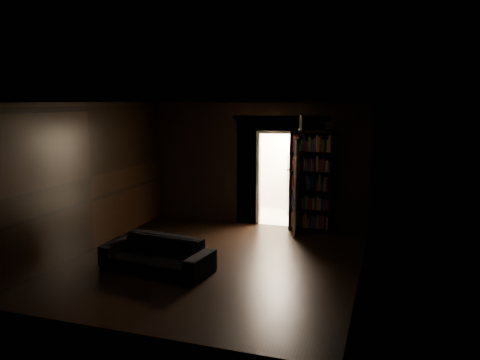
{
  "coord_description": "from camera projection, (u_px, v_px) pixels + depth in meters",
  "views": [
    {
      "loc": [
        2.89,
        -7.43,
        2.82
      ],
      "look_at": [
        0.18,
        0.9,
        1.34
      ],
      "focal_mm": 35.0,
      "sensor_mm": 36.0,
      "label": 1
    }
  ],
  "objects": [
    {
      "name": "sofa",
      "position": [
        157.0,
        249.0,
        7.84
      ],
      "size": [
        1.99,
        1.06,
        0.73
      ],
      "primitive_type": "imported",
      "rotation": [
        0.0,
        0.0,
        -0.13
      ],
      "color": "black",
      "rests_on": "ground"
    },
    {
      "name": "room_walls",
      "position": [
        233.0,
        161.0,
        9.05
      ],
      "size": [
        5.02,
        5.61,
        2.84
      ],
      "color": "black",
      "rests_on": "ground"
    },
    {
      "name": "figurine",
      "position": [
        301.0,
        123.0,
        10.04
      ],
      "size": [
        0.13,
        0.13,
        0.32
      ],
      "primitive_type": "cube",
      "rotation": [
        0.0,
        0.0,
        0.3
      ],
      "color": "white",
      "rests_on": "bookshelf"
    },
    {
      "name": "refrigerator",
      "position": [
        304.0,
        181.0,
        11.78
      ],
      "size": [
        0.86,
        0.81,
        1.65
      ],
      "primitive_type": "cube",
      "rotation": [
        0.0,
        0.0,
        -0.2
      ],
      "color": "white",
      "rests_on": "ground"
    },
    {
      "name": "door",
      "position": [
        297.0,
        186.0,
        10.0
      ],
      "size": [
        0.12,
        0.85,
        2.05
      ],
      "primitive_type": "cube",
      "rotation": [
        0.0,
        0.0,
        1.65
      ],
      "color": "white",
      "rests_on": "ground"
    },
    {
      "name": "kitchen_alcove",
      "position": [
        289.0,
        167.0,
        11.59
      ],
      "size": [
        2.2,
        1.8,
        2.6
      ],
      "color": "beige",
      "rests_on": "ground"
    },
    {
      "name": "bookshelf",
      "position": [
        311.0,
        181.0,
        10.18
      ],
      "size": [
        0.92,
        0.39,
        2.2
      ],
      "primitive_type": "cube",
      "rotation": [
        0.0,
        0.0,
        0.08
      ],
      "color": "black",
      "rests_on": "ground"
    },
    {
      "name": "ground",
      "position": [
        215.0,
        261.0,
        8.32
      ],
      "size": [
        5.5,
        5.5,
        0.0
      ],
      "primitive_type": "plane",
      "color": "black",
      "rests_on": "ground"
    },
    {
      "name": "bottles",
      "position": [
        305.0,
        144.0,
        11.65
      ],
      "size": [
        0.58,
        0.1,
        0.24
      ],
      "primitive_type": "cube",
      "rotation": [
        0.0,
        0.0,
        -0.04
      ],
      "color": "black",
      "rests_on": "refrigerator"
    }
  ]
}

